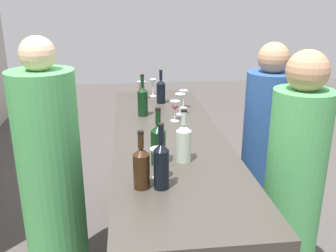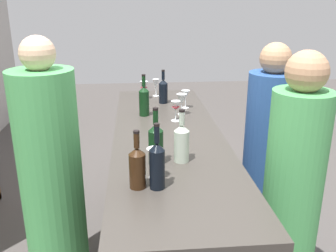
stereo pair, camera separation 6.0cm
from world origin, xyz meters
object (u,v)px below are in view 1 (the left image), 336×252
at_px(wine_bottle_far_right_near_black, 161,91).
at_px(person_right_guest, 52,181).
at_px(wine_glass_far_right, 141,87).
at_px(wine_glass_far_left, 153,85).
at_px(person_center_guest, 292,195).
at_px(wine_glass_near_right, 175,107).
at_px(person_left_guest, 265,150).
at_px(wine_glass_far_center, 158,156).
at_px(wine_bottle_center_dark_green, 158,143).
at_px(wine_glass_near_left, 184,95).
at_px(wine_glass_near_center, 180,100).
at_px(wine_bottle_second_left_amber_brown, 141,167).
at_px(wine_bottle_second_right_clear_pale, 184,142).
at_px(wine_bottle_rightmost_dark_green, 143,100).
at_px(wine_bottle_leftmost_near_black, 161,164).

height_order(wine_bottle_far_right_near_black, person_right_guest, person_right_guest).
xyz_separation_m(wine_glass_far_right, person_right_guest, (-1.06, 0.61, -0.33)).
bearing_deg(wine_glass_far_left, person_center_guest, -154.61).
distance_m(wine_glass_near_right, person_left_guest, 0.80).
height_order(wine_glass_far_center, person_right_guest, person_right_guest).
bearing_deg(person_right_guest, person_center_guest, -13.69).
xyz_separation_m(wine_bottle_center_dark_green, wine_bottle_far_right_near_black, (1.22, -0.13, -0.01)).
distance_m(wine_glass_near_left, person_left_guest, 0.77).
bearing_deg(wine_glass_near_center, wine_bottle_second_left_amber_brown, 162.97).
xyz_separation_m(wine_glass_far_left, wine_glass_far_center, (-1.63, 0.10, 0.01)).
bearing_deg(person_center_guest, wine_glass_far_right, -42.26).
relative_size(wine_bottle_second_left_amber_brown, wine_glass_near_right, 1.89).
xyz_separation_m(wine_glass_far_left, wine_glass_far_right, (-0.09, 0.11, -0.00)).
bearing_deg(wine_bottle_second_left_amber_brown, wine_glass_far_right, -2.72).
xyz_separation_m(wine_bottle_second_right_clear_pale, wine_glass_far_right, (1.35, 0.16, -0.01)).
height_order(wine_bottle_rightmost_dark_green, person_left_guest, person_left_guest).
distance_m(wine_bottle_far_right_near_black, wine_glass_far_left, 0.24).
height_order(wine_bottle_leftmost_near_black, wine_glass_far_left, wine_bottle_leftmost_near_black).
bearing_deg(wine_glass_near_left, wine_bottle_far_right_near_black, 44.39).
relative_size(wine_glass_far_left, wine_glass_far_center, 0.99).
bearing_deg(wine_glass_far_center, wine_glass_far_right, 0.31).
height_order(wine_glass_far_left, wine_glass_far_right, wine_glass_far_right).
relative_size(wine_glass_near_left, wine_glass_near_right, 0.98).
relative_size(wine_bottle_second_right_clear_pale, wine_glass_far_left, 1.88).
xyz_separation_m(wine_glass_near_right, person_left_guest, (0.01, -0.71, -0.37)).
xyz_separation_m(wine_bottle_rightmost_dark_green, person_left_guest, (-0.15, -0.93, -0.39)).
relative_size(wine_bottle_far_right_near_black, wine_glass_far_left, 1.81).
bearing_deg(wine_glass_far_left, wine_glass_near_left, -152.47).
distance_m(wine_bottle_second_left_amber_brown, wine_glass_near_right, 1.02).
distance_m(wine_bottle_center_dark_green, wine_glass_near_center, 0.91).
bearing_deg(wine_bottle_center_dark_green, wine_bottle_rightmost_dark_green, 2.40).
xyz_separation_m(wine_bottle_rightmost_dark_green, person_center_guest, (-0.88, -0.82, -0.36)).
bearing_deg(person_right_guest, person_left_guest, 14.16).
height_order(wine_bottle_second_right_clear_pale, wine_glass_far_left, wine_bottle_second_right_clear_pale).
distance_m(wine_bottle_second_right_clear_pale, wine_glass_far_center, 0.25).
xyz_separation_m(wine_glass_near_center, wine_glass_far_center, (-1.05, 0.26, 0.00)).
xyz_separation_m(wine_bottle_far_right_near_black, person_center_guest, (-1.22, -0.64, -0.34)).
height_order(wine_bottle_leftmost_near_black, wine_glass_near_right, wine_bottle_leftmost_near_black).
xyz_separation_m(wine_bottle_center_dark_green, wine_bottle_second_right_clear_pale, (0.02, -0.14, -0.01)).
bearing_deg(wine_glass_near_left, wine_glass_far_center, 165.56).
bearing_deg(wine_bottle_far_right_near_black, wine_glass_near_center, -162.05).
height_order(wine_bottle_second_right_clear_pale, wine_glass_far_center, wine_bottle_second_right_clear_pale).
xyz_separation_m(wine_bottle_leftmost_near_black, wine_glass_near_left, (1.32, -0.31, -0.02)).
height_order(wine_bottle_second_left_amber_brown, person_left_guest, person_left_guest).
relative_size(wine_bottle_second_right_clear_pale, wine_glass_near_left, 2.02).
bearing_deg(wine_bottle_far_right_near_black, wine_bottle_leftmost_near_black, 174.48).
bearing_deg(person_center_guest, wine_bottle_rightmost_dark_green, -29.72).
height_order(wine_bottle_second_right_clear_pale, wine_bottle_far_right_near_black, wine_bottle_second_right_clear_pale).
xyz_separation_m(wine_bottle_second_left_amber_brown, wine_glass_far_left, (1.71, -0.19, -0.00)).
relative_size(wine_glass_far_center, person_center_guest, 0.10).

